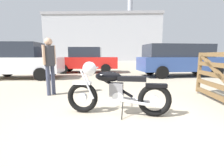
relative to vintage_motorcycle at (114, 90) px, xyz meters
The scene contains 8 objects.
ground_plane 0.65m from the vintage_motorcycle, 48.14° to the right, with size 80.00×80.00×0.00m, color tan.
vintage_motorcycle is the anchor object (origin of this frame).
bystander 2.60m from the vintage_motorcycle, 134.45° to the left, with size 0.30×0.40×1.66m.
silver_sedan_mid 8.53m from the vintage_motorcycle, 99.46° to the left, with size 4.26×2.04×1.67m.
red_hatchback_near 14.94m from the vintage_motorcycle, 61.58° to the left, with size 4.40×2.36×1.67m.
white_estate_far 7.28m from the vintage_motorcycle, 56.61° to the left, with size 4.83×2.26×1.74m.
pale_sedan_back 7.09m from the vintage_motorcycle, 128.44° to the left, with size 3.91×1.85×1.78m.
industrial_building 37.78m from the vintage_motorcycle, 89.94° to the left, with size 24.57×15.77×21.04m.
Camera 1 is at (-0.48, -2.96, 1.18)m, focal length 27.44 mm.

